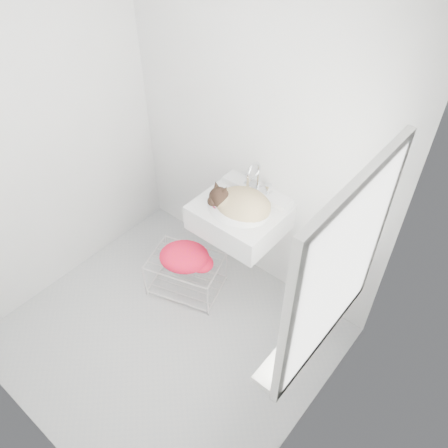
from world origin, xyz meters
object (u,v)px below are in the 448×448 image
Objects in this scene: bottle_b at (300,339)px; bottle_c at (329,304)px; sink at (240,206)px; wire_rack at (186,275)px; cat at (240,204)px; bottle_a at (293,348)px.

bottle_b is 0.94× the size of bottle_c.
bottle_b is (0.91, -0.64, 0.00)m from sink.
bottle_b is at bearing -16.16° from wire_rack.
cat is 0.96m from bottle_c.
bottle_c is at bearing 90.00° from bottle_a.
bottle_c is (0.00, 0.29, 0.00)m from bottle_b.
sink is 1.11m from bottle_b.
sink reaches higher than bottle_c.
bottle_a is (0.90, -0.70, -0.04)m from cat.
sink is at bearing 144.69° from bottle_b.
bottle_a is 0.36m from bottle_c.
bottle_a is at bearing -38.14° from sink.
sink is at bearing 44.31° from wire_rack.
sink is 0.82m from wire_rack.
bottle_a is 1.28× the size of bottle_c.
cat reaches higher than bottle_b.
sink reaches higher than bottle_b.
cat is 2.66× the size of bottle_b.
wire_rack is 2.32× the size of bottle_a.
bottle_a reaches higher than bottle_c.
wire_rack is at bearing 160.84° from bottle_a.
sink is 1.16m from bottle_a.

